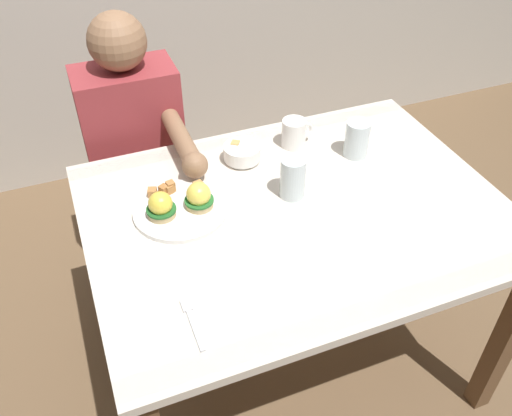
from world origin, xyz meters
name	(u,v)px	position (x,y,z in m)	size (l,w,h in m)	color
ground_plane	(287,357)	(0.00, 0.00, 0.00)	(6.00, 6.00, 0.00)	brown
dining_table	(295,235)	(0.00, 0.00, 0.63)	(1.20, 0.90, 0.74)	silver
eggs_benedict_plate	(180,205)	(-0.32, 0.10, 0.77)	(0.27, 0.27, 0.09)	white
fruit_bowl	(242,153)	(-0.07, 0.28, 0.77)	(0.12, 0.12, 0.06)	white
coffee_mug	(295,132)	(0.13, 0.30, 0.79)	(0.11, 0.08, 0.09)	white
fork	(192,321)	(-0.40, -0.28, 0.74)	(0.02, 0.16, 0.00)	silver
water_glass_near	(357,141)	(0.29, 0.18, 0.79)	(0.08, 0.08, 0.12)	silver
water_glass_far	(293,179)	(0.01, 0.06, 0.80)	(0.07, 0.07, 0.13)	silver
diner_person	(138,149)	(-0.35, 0.60, 0.65)	(0.34, 0.54, 1.14)	#33333D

